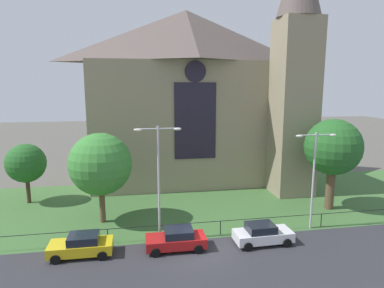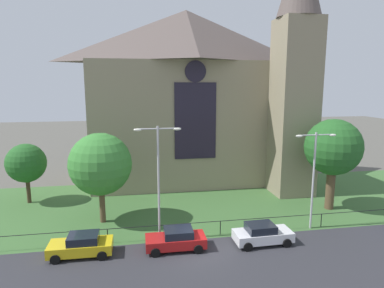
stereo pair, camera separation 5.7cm
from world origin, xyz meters
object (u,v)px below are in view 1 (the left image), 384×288
(tree_left_far, at_px, (26,163))
(tree_left_near, at_px, (100,164))
(streetlamp_near, at_px, (159,169))
(parked_car_red, at_px, (176,239))
(parked_car_yellow, at_px, (82,245))
(church_building, at_px, (193,95))
(streetlamp_far, at_px, (314,168))
(tree_right_near, at_px, (333,148))
(parked_car_white, at_px, (262,234))

(tree_left_far, relative_size, tree_left_near, 0.77)
(streetlamp_near, height_order, parked_car_red, streetlamp_near)
(tree_left_far, relative_size, parked_car_yellow, 1.39)
(church_building, height_order, parked_car_red, church_building)
(tree_left_far, xyz_separation_m, streetlamp_far, (24.24, -10.30, 1.04))
(tree_right_near, bearing_deg, tree_left_far, 166.97)
(parked_car_yellow, bearing_deg, streetlamp_near, -164.53)
(tree_left_near, xyz_separation_m, streetlamp_far, (16.67, -4.21, 0.01))
(parked_car_yellow, bearing_deg, church_building, -120.91)
(tree_left_far, xyz_separation_m, parked_car_red, (13.09, -11.94, -3.24))
(church_building, distance_m, parked_car_red, 20.78)
(streetlamp_near, bearing_deg, parked_car_red, -57.38)
(parked_car_yellow, bearing_deg, tree_left_far, -59.81)
(streetlamp_near, bearing_deg, church_building, 71.38)
(tree_left_far, distance_m, streetlamp_far, 26.35)
(parked_car_yellow, bearing_deg, parked_car_red, 178.75)
(parked_car_yellow, relative_size, parked_car_red, 1.00)
(tree_right_near, bearing_deg, tree_left_near, 178.77)
(church_building, distance_m, parked_car_yellow, 22.86)
(tree_right_near, distance_m, tree_left_far, 29.02)
(tree_left_far, distance_m, tree_left_near, 9.77)
(tree_left_far, relative_size, parked_car_white, 1.39)
(tree_right_near, xyz_separation_m, tree_left_near, (-20.65, 0.44, -0.79))
(tree_left_near, height_order, parked_car_yellow, tree_left_near)
(tree_left_near, xyz_separation_m, parked_car_yellow, (-0.93, -5.64, -4.27))
(tree_right_near, distance_m, parked_car_white, 11.64)
(streetlamp_near, distance_m, parked_car_red, 5.08)
(parked_car_white, bearing_deg, streetlamp_far, 19.63)
(church_building, xyz_separation_m, parked_car_yellow, (-10.88, -17.71, -9.53))
(tree_left_far, height_order, parked_car_yellow, tree_left_far)
(tree_left_far, bearing_deg, streetlamp_near, -40.55)
(tree_right_near, bearing_deg, parked_car_yellow, -166.47)
(church_building, relative_size, tree_left_far, 4.42)
(tree_left_near, bearing_deg, parked_car_yellow, -99.38)
(streetlamp_near, distance_m, parked_car_white, 8.91)
(church_building, bearing_deg, tree_left_near, -129.50)
(church_building, height_order, tree_left_near, church_building)
(streetlamp_far, relative_size, parked_car_yellow, 1.86)
(tree_left_near, height_order, streetlamp_near, streetlamp_near)
(streetlamp_near, relative_size, parked_car_yellow, 2.04)
(streetlamp_far, bearing_deg, tree_left_far, 156.98)
(church_building, relative_size, streetlamp_near, 3.02)
(streetlamp_far, bearing_deg, streetlamp_near, -180.00)
(church_building, xyz_separation_m, parked_car_red, (-4.43, -17.92, -9.53))
(streetlamp_near, height_order, streetlamp_far, streetlamp_near)
(tree_left_far, xyz_separation_m, tree_left_near, (7.57, -6.09, 1.03))
(church_building, bearing_deg, parked_car_red, -103.89)
(streetlamp_near, relative_size, streetlamp_far, 1.10)
(tree_left_far, bearing_deg, parked_car_red, -42.37)
(streetlamp_far, relative_size, parked_car_red, 1.86)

